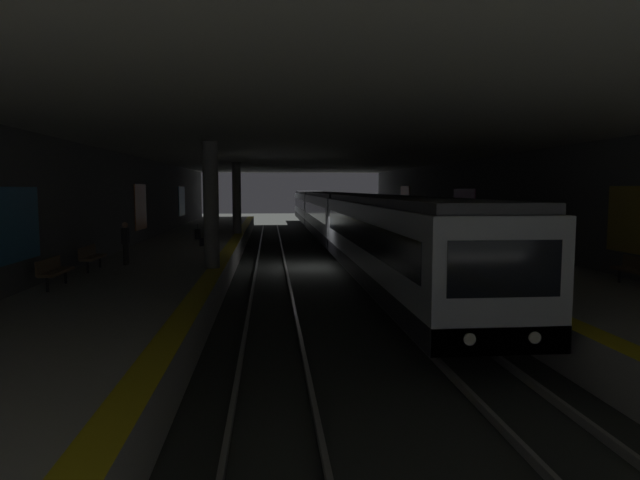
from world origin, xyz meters
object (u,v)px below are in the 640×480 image
at_px(suitcase_rolling, 198,234).
at_px(pillar_near, 211,205).
at_px(bench_left_mid, 536,247).
at_px(backpack_on_floor, 202,242).
at_px(bench_left_far, 512,242).
at_px(person_walking_mid, 125,242).
at_px(bench_right_near, 53,270).
at_px(metro_train, 333,216).
at_px(trash_bin, 539,254).
at_px(pillar_far, 237,198).
at_px(bench_right_mid, 91,256).
at_px(bench_left_near, 637,269).

bearing_deg(suitcase_rolling, pillar_near, -170.15).
xyz_separation_m(bench_left_mid, backpack_on_floor, (6.65, 14.20, -0.32)).
relative_size(bench_left_far, backpack_on_floor, 4.25).
distance_m(bench_left_mid, backpack_on_floor, 15.68).
relative_size(pillar_near, bench_left_far, 2.68).
bearing_deg(person_walking_mid, bench_right_near, 169.84).
bearing_deg(bench_left_far, metro_train, 23.51).
relative_size(suitcase_rolling, trash_bin, 1.03).
relative_size(metro_train, person_walking_mid, 34.52).
height_order(pillar_far, bench_right_mid, pillar_far).
bearing_deg(metro_train, suitcase_rolling, 126.79).
height_order(metro_train, bench_left_mid, metro_train).
relative_size(bench_right_mid, trash_bin, 2.00).
bearing_deg(bench_left_near, pillar_near, 68.74).
xyz_separation_m(suitcase_rolling, backpack_on_floor, (-3.76, -0.69, -0.09)).
relative_size(pillar_near, suitcase_rolling, 5.18).
bearing_deg(bench_left_far, pillar_near, 104.58).
bearing_deg(bench_right_mid, trash_bin, -91.25).
distance_m(bench_right_mid, suitcase_rolling, 11.94).
bearing_deg(backpack_on_floor, person_walking_mid, 163.03).
distance_m(metro_train, bench_left_near, 23.79).
relative_size(bench_left_mid, bench_right_near, 1.00).
xyz_separation_m(pillar_near, pillar_far, (15.41, 0.00, 0.00)).
xyz_separation_m(bench_right_near, bench_right_mid, (3.38, 0.00, 0.00)).
height_order(bench_left_mid, trash_bin, bench_left_mid).
bearing_deg(bench_left_mid, trash_bin, 156.49).
height_order(pillar_far, trash_bin, pillar_far).
bearing_deg(bench_right_mid, bench_left_far, -78.18).
bearing_deg(bench_left_mid, pillar_near, 94.93).
xyz_separation_m(pillar_far, suitcase_rolling, (-3.90, 2.00, -1.98)).
bearing_deg(bench_left_far, backpack_on_floor, 72.75).
bearing_deg(bench_left_far, bench_right_near, 112.17).
height_order(metro_train, bench_right_mid, metro_train).
relative_size(bench_left_near, trash_bin, 2.00).
xyz_separation_m(pillar_near, trash_bin, (-0.58, -12.15, -1.85)).
height_order(bench_left_near, trash_bin, bench_left_near).
distance_m(suitcase_rolling, trash_bin, 18.62).
xyz_separation_m(bench_right_near, person_walking_mid, (4.73, -0.85, 0.35)).
xyz_separation_m(bench_left_near, suitcase_rolling, (16.53, 14.89, -0.23)).
bearing_deg(bench_left_mid, bench_left_near, 180.00).
relative_size(bench_left_near, bench_left_far, 1.00).
bearing_deg(bench_right_mid, bench_right_near, 180.00).
height_order(bench_right_near, backpack_on_floor, bench_right_near).
distance_m(bench_right_mid, person_walking_mid, 1.63).
relative_size(bench_right_near, backpack_on_floor, 4.25).
xyz_separation_m(person_walking_mid, suitcase_rolling, (10.39, -1.34, -0.59)).
relative_size(pillar_far, metro_train, 0.08).
distance_m(metro_train, suitcase_rolling, 10.70).
distance_m(person_walking_mid, trash_bin, 15.59).
xyz_separation_m(metro_train, bench_left_far, (-14.56, -6.33, -0.45)).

